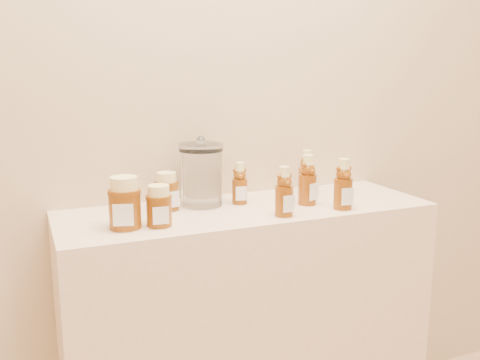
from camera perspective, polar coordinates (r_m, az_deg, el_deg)
name	(u,v)px	position (r m, az deg, el deg)	size (l,w,h in m)	color
wall_back	(225,65)	(1.85, -1.65, 12.17)	(3.50, 0.02, 2.70)	tan
display_table	(247,336)	(1.89, 0.79, -16.28)	(1.20, 0.40, 0.90)	beige
bear_bottle_back_left	(240,180)	(1.75, -0.04, -0.05)	(0.05, 0.05, 0.16)	#652E08
bear_bottle_back_mid	(308,177)	(1.76, 7.23, 0.37)	(0.06, 0.06, 0.19)	#652E08
bear_bottle_back_right	(307,170)	(1.90, 7.12, 1.12)	(0.06, 0.06, 0.18)	#652E08
bear_bottle_front_left	(284,188)	(1.61, 4.74, -0.88)	(0.06, 0.06, 0.17)	#652E08
bear_bottle_front_right	(343,181)	(1.72, 10.97, -0.08)	(0.06, 0.06, 0.18)	#652E08
honey_jar_left	(125,203)	(1.52, -12.21, -2.37)	(0.09, 0.09, 0.15)	#652E08
honey_jar_back	(167,191)	(1.70, -7.82, -1.20)	(0.08, 0.08, 0.12)	#652E08
honey_jar_front	(159,206)	(1.53, -8.64, -2.73)	(0.08, 0.08, 0.12)	#652E08
glass_canister	(201,172)	(1.73, -4.15, 0.85)	(0.14, 0.14, 0.22)	white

